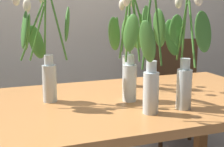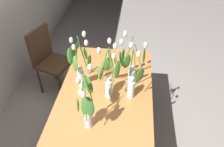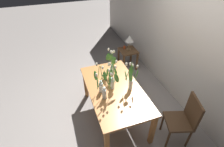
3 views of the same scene
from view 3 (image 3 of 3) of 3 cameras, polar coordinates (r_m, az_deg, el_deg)
The scene contains 12 objects.
ground_plane at distance 3.50m, azimuth 0.73°, elevation -13.97°, with size 18.00×18.00×0.00m, color gray.
room_wall_rear at distance 3.36m, azimuth 26.01°, elevation 9.09°, with size 9.00×0.10×2.70m, color silver.
dining_table at distance 3.03m, azimuth 0.83°, elevation -6.23°, with size 1.60×0.90×0.74m.
tulip_vase_0 at distance 3.14m, azimuth -0.13°, elevation 3.19°, with size 0.28×0.18×0.58m.
tulip_vase_1 at distance 2.79m, azimuth -3.85°, elevation -3.14°, with size 0.19×0.21×0.56m.
tulip_vase_2 at distance 2.80m, azimuth 0.14°, elevation -1.54°, with size 0.24×0.22×0.57m.
tulip_vase_3 at distance 2.82m, azimuth 6.38°, elevation -1.71°, with size 0.23×0.24×0.59m.
tulip_vase_4 at distance 2.65m, azimuth -2.41°, elevation -4.92°, with size 0.11×0.26×0.59m.
dining_chair at distance 3.02m, azimuth 23.10°, elevation -13.76°, with size 0.50×0.50×0.93m.
side_table at distance 4.54m, azimuth 5.38°, elevation 6.58°, with size 0.44×0.44×0.55m.
table_lamp at distance 4.36m, azimuth 5.86°, elevation 11.53°, with size 0.22×0.22×0.40m.
pillar_candle at distance 4.53m, azimuth 4.20°, elevation 8.85°, with size 0.06×0.06×0.07m, color #CC4C23.
Camera 3 is at (2.06, -0.77, 2.73)m, focal length 27.11 mm.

